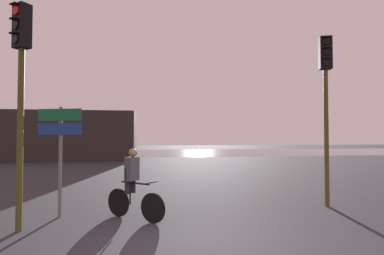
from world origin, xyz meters
TOP-DOWN VIEW (x-y plane):
  - ground_plane at (0.00, 0.00)m, footprint 120.00×120.00m
  - water_strip at (0.00, 30.56)m, footprint 80.00×16.00m
  - distant_building at (-8.44, 20.56)m, footprint 12.54×4.00m
  - traffic_light_near_left at (-3.49, 1.42)m, footprint 0.41×0.42m
  - traffic_light_near_right at (3.87, 2.58)m, footprint 0.37×0.39m
  - direction_sign_post at (-3.02, 2.43)m, footprint 1.06×0.34m
  - cyclist at (-1.28, 2.01)m, footprint 1.34×1.13m

SIDE VIEW (x-z plane):
  - ground_plane at x=0.00m, z-range 0.00..0.00m
  - water_strip at x=0.00m, z-range 0.00..0.01m
  - cyclist at x=-1.28m, z-range 0.01..1.63m
  - direction_sign_post at x=-3.02m, z-range 0.49..3.09m
  - distant_building at x=-8.44m, z-range 0.00..3.92m
  - traffic_light_near_left at x=-3.49m, z-range 0.89..5.47m
  - traffic_light_near_right at x=3.87m, z-range 0.90..5.54m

